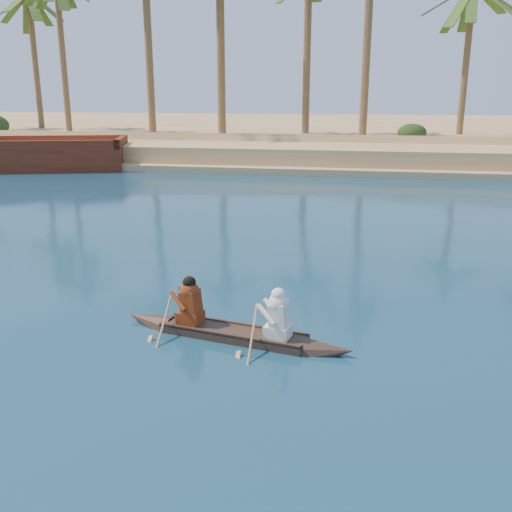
# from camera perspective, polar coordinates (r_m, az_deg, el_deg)

# --- Properties ---
(sandy_embankment) EXTENTS (150.00, 51.00, 1.50)m
(sandy_embankment) POSITION_cam_1_polar(r_m,az_deg,el_deg) (56.58, -0.04, 12.25)
(sandy_embankment) COLOR #DDB77C
(sandy_embankment) RESTS_ON ground
(palm_grove) EXTENTS (110.00, 14.00, 16.00)m
(palm_grove) POSITION_cam_1_polar(r_m,az_deg,el_deg) (44.95, -2.96, 20.74)
(palm_grove) COLOR #32581F
(palm_grove) RESTS_ON ground
(shrub_cluster) EXTENTS (100.00, 6.00, 2.40)m
(shrub_cluster) POSITION_cam_1_polar(r_m,az_deg,el_deg) (41.53, -3.95, 11.70)
(shrub_cluster) COLOR #193814
(shrub_cluster) RESTS_ON ground
(canoe) EXTENTS (4.60, 1.51, 1.26)m
(canoe) POSITION_cam_1_polar(r_m,az_deg,el_deg) (10.65, -2.33, -6.98)
(canoe) COLOR #3D2E21
(canoe) RESTS_ON ground
(barge_mid) EXTENTS (13.23, 7.52, 2.09)m
(barge_mid) POSITION_cam_1_polar(r_m,az_deg,el_deg) (36.74, -22.89, 9.17)
(barge_mid) COLOR maroon
(barge_mid) RESTS_ON ground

